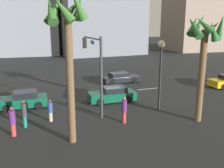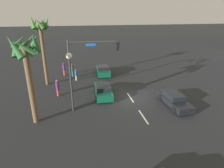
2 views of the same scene
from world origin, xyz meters
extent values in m
plane|color=#232628|center=(0.00, 0.00, 0.00)|extent=(220.00, 220.00, 0.00)
cube|color=silver|center=(-4.29, 0.00, 0.01)|extent=(2.49, 0.14, 0.01)
cube|color=silver|center=(-0.08, 0.00, 0.01)|extent=(2.44, 0.14, 0.01)
cube|color=#0F5138|center=(1.04, 2.88, 0.53)|extent=(4.32, 1.99, 0.74)
cube|color=black|center=(0.79, 2.89, 1.14)|extent=(2.11, 1.66, 0.48)
cylinder|color=black|center=(2.39, 3.63, 0.32)|extent=(0.65, 0.26, 0.64)
cylinder|color=black|center=(2.30, 1.97, 0.32)|extent=(0.65, 0.26, 0.64)
cylinder|color=black|center=(-0.22, 3.78, 0.32)|extent=(0.65, 0.26, 0.64)
cylinder|color=black|center=(-0.32, 2.12, 0.32)|extent=(0.65, 0.26, 0.64)
cube|color=#0F5138|center=(8.69, 1.75, 0.53)|extent=(4.05, 2.00, 0.74)
cube|color=black|center=(8.45, 1.76, 1.15)|extent=(1.98, 1.69, 0.50)
cylinder|color=black|center=(9.95, 2.56, 0.32)|extent=(0.65, 0.25, 0.64)
cylinder|color=black|center=(9.88, 0.83, 0.32)|extent=(0.65, 0.25, 0.64)
cylinder|color=black|center=(7.49, 2.67, 0.32)|extent=(0.65, 0.25, 0.64)
cylinder|color=black|center=(7.42, 0.93, 0.32)|extent=(0.65, 0.25, 0.64)
cube|color=black|center=(-2.71, -3.88, 0.46)|extent=(4.68, 1.88, 0.60)
cube|color=black|center=(-2.44, -3.87, 1.00)|extent=(2.27, 1.59, 0.48)
cylinder|color=black|center=(-4.12, -4.74, 0.32)|extent=(0.65, 0.24, 0.64)
cylinder|color=black|center=(-4.17, -3.13, 0.32)|extent=(0.65, 0.24, 0.64)
cylinder|color=black|center=(-1.25, -4.64, 0.32)|extent=(0.65, 0.24, 0.64)
cylinder|color=black|center=(-1.31, -3.03, 0.32)|extent=(0.65, 0.24, 0.64)
cylinder|color=#38383D|center=(3.19, 6.43, 3.03)|extent=(0.20, 0.20, 6.05)
cylinder|color=#38383D|center=(3.07, 3.63, 5.80)|extent=(0.37, 5.60, 0.12)
cube|color=black|center=(2.94, 0.83, 5.23)|extent=(0.33, 0.33, 0.95)
sphere|color=#360503|center=(2.93, 0.65, 5.52)|extent=(0.20, 0.20, 0.20)
sphere|color=#392605|center=(2.93, 0.65, 5.22)|extent=(0.20, 0.20, 0.20)
sphere|color=green|center=(2.93, 0.65, 4.92)|extent=(0.20, 0.20, 0.20)
cube|color=#1959B2|center=(3.08, 3.91, 5.48)|extent=(0.09, 1.10, 0.28)
cylinder|color=#2D2D33|center=(-1.84, 6.27, 2.56)|extent=(0.18, 0.18, 5.12)
sphere|color=#F2EACC|center=(-1.84, 6.27, 5.40)|extent=(0.56, 0.56, 0.56)
cylinder|color=#B2A58C|center=(6.88, 5.76, 0.35)|extent=(0.37, 0.37, 0.69)
cylinder|color=#2D478C|center=(6.88, 5.76, 1.07)|extent=(0.49, 0.49, 0.75)
sphere|color=brown|center=(6.88, 5.76, 1.54)|extent=(0.20, 0.20, 0.20)
cylinder|color=#BF3833|center=(1.99, 7.92, 0.40)|extent=(0.39, 0.39, 0.81)
cylinder|color=#59266B|center=(1.99, 7.92, 1.25)|extent=(0.51, 0.51, 0.88)
sphere|color=#8C664C|center=(1.99, 7.92, 1.81)|extent=(0.24, 0.24, 0.24)
cylinder|color=#BF3833|center=(9.39, 7.45, 0.41)|extent=(0.34, 0.34, 0.81)
cylinder|color=#59266B|center=(9.39, 7.45, 1.26)|extent=(0.46, 0.46, 0.89)
sphere|color=brown|center=(9.39, 7.45, 1.82)|extent=(0.24, 0.24, 0.24)
cylinder|color=#1E7266|center=(8.66, 6.24, 0.41)|extent=(0.28, 0.28, 0.81)
cylinder|color=#333338|center=(8.66, 6.24, 1.25)|extent=(0.37, 0.37, 0.88)
sphere|color=brown|center=(8.66, 6.24, 1.81)|extent=(0.24, 0.24, 0.24)
cylinder|color=brown|center=(-3.22, 9.46, 3.27)|extent=(0.48, 0.48, 6.54)
cone|color=#2D6633|center=(-2.32, 9.43, 6.71)|extent=(0.62, 1.70, 1.66)
cone|color=#2D6633|center=(-2.74, 9.90, 6.83)|extent=(1.31, 1.37, 1.29)
cone|color=#2D6633|center=(-3.31, 10.11, 6.45)|extent=(1.16, 0.71, 1.42)
cone|color=#2D6633|center=(-4.02, 9.93, 6.68)|extent=(1.25, 1.61, 1.84)
cone|color=#2D6633|center=(-3.89, 9.24, 6.55)|extent=(0.98, 1.54, 1.35)
cone|color=#2D6633|center=(-3.31, 8.62, 6.82)|extent=(1.38, 0.70, 1.74)
cone|color=#2D6633|center=(-2.77, 8.80, 6.80)|extent=(1.58, 1.32, 1.54)
cylinder|color=brown|center=(6.07, 9.53, 3.80)|extent=(0.43, 0.43, 7.60)
cone|color=#38702D|center=(6.94, 9.57, 7.58)|extent=(0.62, 1.64, 1.64)
cone|color=#38702D|center=(6.41, 10.19, 7.59)|extent=(1.44, 1.11, 1.52)
cone|color=#38702D|center=(5.67, 10.24, 7.84)|extent=(1.39, 1.11, 1.69)
cone|color=#38702D|center=(5.43, 9.49, 7.70)|extent=(0.64, 1.24, 1.36)
cone|color=#38702D|center=(5.71, 9.04, 7.69)|extent=(1.37, 1.20, 1.24)
cone|color=#38702D|center=(6.63, 8.87, 7.64)|extent=(1.52, 1.41, 1.72)
camera|label=1|loc=(8.65, 23.08, 6.82)|focal=39.47mm
camera|label=2|loc=(-18.65, 5.79, 9.10)|focal=30.66mm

